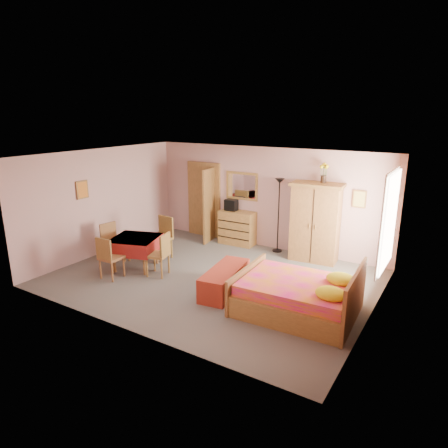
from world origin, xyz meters
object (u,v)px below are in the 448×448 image
Objects in this scene: chair_west at (113,243)px; chair_east at (158,254)px; dining_table at (136,253)px; wardrobe at (315,223)px; sunflower_vase at (324,173)px; wall_mirror at (242,186)px; bed at (297,287)px; stereo at (231,205)px; chest_of_drawers at (238,228)px; chair_south at (111,257)px; chair_north at (160,238)px; bench at (225,280)px; floor_lamp at (278,216)px.

chair_east reaches higher than chair_west.
chair_west is (-0.71, -0.00, 0.10)m from dining_table.
wardrobe is 1.17m from sunflower_vase.
wall_mirror is 0.45× the size of bed.
chair_east is (-0.41, -2.97, -1.07)m from wall_mirror.
sunflower_vase is at bearing 0.45° from stereo.
chair_south reaches higher than chest_of_drawers.
chair_east is (-2.57, -2.65, -0.46)m from wardrobe.
chair_east is (-0.41, -2.76, 0.02)m from chest_of_drawers.
wardrobe is 3.71m from chair_north.
dining_table is 0.78m from chair_north.
chair_east is (0.74, 0.63, 0.01)m from chair_south.
sunflower_vase is at bearing -57.13° from chair_east.
sunflower_vase is 4.17m from chair_east.
chest_of_drawers is 0.67× the size of bench.
chair_west is (-1.82, -2.70, 0.01)m from chest_of_drawers.
bench is (-1.52, 0.03, -0.24)m from bed.
stereo is 2.82m from chair_east.
wall_mirror is at bearing 87.87° from chest_of_drawers.
chest_of_drawers is at bearing 2.20° from stereo.
stereo is 0.34× the size of chair_west.
chair_west is at bearing 176.93° from bed.
sunflower_vase is 0.49× the size of chair_south.
floor_lamp is at bearing 117.82° from bed.
wardrobe reaches higher than chest_of_drawers.
chair_south is at bearing -108.27° from wall_mirror.
bed is at bearing -46.64° from chest_of_drawers.
chair_north reaches higher than dining_table.
sunflower_vase reaches higher than stereo.
chair_north is at bearing 161.68° from bench.
bench is at bearing -87.88° from floor_lamp.
bed is 4.60m from chair_west.
chair_east is (-0.21, -2.75, -0.58)m from stereo.
bench is 3.09m from chair_west.
sunflower_vase is 0.22× the size of bed.
chair_east is at bearing -119.53° from floor_lamp.
floor_lamp reaches higher than chair_east.
wardrobe is 1.84× the size of chair_north.
chair_south reaches higher than dining_table.
bed is (0.54, -2.75, -1.62)m from sunflower_vase.
wall_mirror reaches higher than dining_table.
sunflower_vase reaches higher than wardrobe.
chair_south is at bearing 54.72° from chair_west.
floor_lamp is 1.59m from sunflower_vase.
chest_of_drawers is at bearing 132.81° from bed.
sunflower_vase is 0.44× the size of chair_north.
wardrobe is 4.21m from dining_table.
chair_west is at bearing 179.99° from bench.
chair_south is (-2.31, -3.41, -0.47)m from floor_lamp.
stereo is at bearing -179.55° from sunflower_vase.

